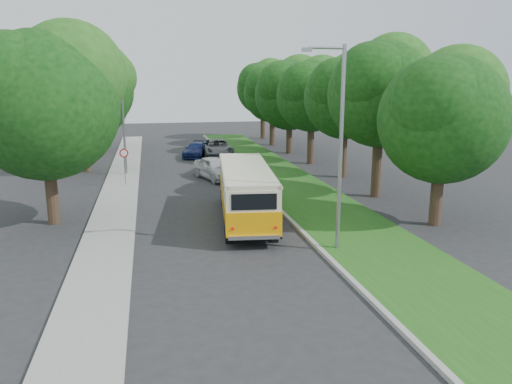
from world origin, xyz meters
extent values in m
plane|color=#272729|center=(0.00, 0.00, 0.00)|extent=(120.00, 120.00, 0.00)
cube|color=gray|center=(3.60, 5.00, 0.07)|extent=(0.20, 70.00, 0.15)
cube|color=#215416|center=(5.95, 5.00, 0.07)|extent=(4.50, 70.00, 0.13)
cube|color=gray|center=(-4.80, 5.00, 0.06)|extent=(2.20, 70.00, 0.12)
cylinder|color=#332319|center=(10.15, 0.00, 1.67)|extent=(0.56, 0.56, 3.35)
sphere|color=#0C360C|center=(10.15, 0.00, 4.95)|extent=(5.85, 5.85, 5.85)
sphere|color=#0C360C|center=(11.18, 0.58, 6.12)|extent=(4.38, 4.38, 4.38)
sphere|color=#0C360C|center=(9.28, -0.73, 5.68)|extent=(4.09, 4.09, 4.09)
cylinder|color=#332319|center=(9.96, 6.00, 2.13)|extent=(0.56, 0.56, 4.26)
sphere|color=#0C360C|center=(9.96, 6.00, 5.91)|extent=(5.98, 5.98, 5.98)
sphere|color=#0C360C|center=(11.01, 6.60, 7.10)|extent=(4.49, 4.49, 4.49)
sphere|color=#0C360C|center=(9.06, 5.25, 6.65)|extent=(4.19, 4.19, 4.19)
cylinder|color=#332319|center=(10.28, 12.00, 1.98)|extent=(0.56, 0.56, 3.95)
sphere|color=#0C360C|center=(10.28, 12.00, 5.49)|extent=(5.61, 5.61, 5.61)
sphere|color=#0C360C|center=(11.26, 12.56, 6.62)|extent=(4.21, 4.21, 4.21)
sphere|color=#0C360C|center=(9.44, 11.30, 6.20)|extent=(3.92, 3.92, 3.92)
cylinder|color=#332319|center=(9.90, 18.00, 1.93)|extent=(0.56, 0.56, 3.86)
sphere|color=#0C360C|center=(9.90, 18.00, 5.41)|extent=(5.64, 5.64, 5.64)
sphere|color=#0C360C|center=(10.89, 18.56, 6.54)|extent=(4.23, 4.23, 4.23)
sphere|color=#0C360C|center=(9.05, 17.30, 6.12)|extent=(3.95, 3.95, 3.95)
cylinder|color=#332319|center=(9.80, 24.00, 1.79)|extent=(0.56, 0.56, 3.58)
sphere|color=#0C360C|center=(9.80, 24.00, 5.33)|extent=(6.36, 6.36, 6.36)
sphere|color=#0C360C|center=(10.91, 24.64, 6.60)|extent=(4.77, 4.77, 4.77)
sphere|color=#0C360C|center=(8.84, 23.21, 6.12)|extent=(4.45, 4.45, 4.45)
cylinder|color=#332319|center=(9.67, 30.00, 1.84)|extent=(0.56, 0.56, 3.68)
sphere|color=#0C360C|center=(9.67, 30.00, 5.31)|extent=(5.91, 5.91, 5.91)
sphere|color=#0C360C|center=(10.70, 30.59, 6.49)|extent=(4.43, 4.43, 4.43)
sphere|color=#0C360C|center=(8.78, 29.26, 6.05)|extent=(4.14, 4.14, 4.14)
cylinder|color=#332319|center=(10.05, 36.00, 2.02)|extent=(0.56, 0.56, 4.05)
sphere|color=#0C360C|center=(10.05, 36.00, 5.69)|extent=(5.97, 5.97, 5.97)
sphere|color=#0C360C|center=(11.09, 36.60, 6.88)|extent=(4.48, 4.48, 4.48)
sphere|color=#0C360C|center=(9.15, 35.25, 6.43)|extent=(4.18, 4.18, 4.18)
cylinder|color=#332319|center=(-7.50, 4.00, 1.84)|extent=(0.56, 0.56, 3.68)
sphere|color=#0C360C|center=(-7.50, 4.00, 5.55)|extent=(6.80, 6.80, 6.80)
sphere|color=#0C360C|center=(-6.31, 4.68, 6.91)|extent=(5.10, 5.10, 5.10)
sphere|color=#0C360C|center=(-8.52, 3.15, 6.40)|extent=(4.76, 4.76, 4.76)
cylinder|color=#332319|center=(-7.50, 18.00, 1.84)|extent=(0.56, 0.56, 3.68)
sphere|color=#0C360C|center=(-7.50, 18.00, 5.55)|extent=(6.80, 6.80, 6.80)
sphere|color=#0C360C|center=(-6.31, 18.68, 6.91)|extent=(5.10, 5.10, 5.10)
sphere|color=#0C360C|center=(-8.52, 17.15, 6.40)|extent=(4.76, 4.76, 4.76)
cylinder|color=#332319|center=(-7.50, 30.00, 1.84)|extent=(0.56, 0.56, 3.68)
sphere|color=#0C360C|center=(-7.50, 30.00, 5.55)|extent=(6.80, 6.80, 6.80)
sphere|color=#0C360C|center=(-6.31, 30.68, 6.91)|extent=(5.10, 5.10, 5.10)
sphere|color=#0C360C|center=(-8.52, 29.15, 6.40)|extent=(4.76, 4.76, 4.76)
cylinder|color=gray|center=(4.30, -2.50, 4.00)|extent=(0.16, 0.16, 8.00)
cylinder|color=gray|center=(3.60, -2.50, 7.85)|extent=(1.40, 0.10, 0.10)
cube|color=gray|center=(2.85, -2.50, 7.78)|extent=(0.35, 0.16, 0.14)
cylinder|color=gray|center=(-4.60, 16.00, 3.75)|extent=(0.16, 0.16, 7.50)
cylinder|color=gray|center=(-5.30, 16.00, 7.35)|extent=(1.40, 0.10, 0.10)
cube|color=gray|center=(-6.05, 16.00, 7.28)|extent=(0.35, 0.16, 0.14)
cylinder|color=gray|center=(-4.50, 12.00, 1.25)|extent=(0.06, 0.06, 2.50)
cone|color=red|center=(-4.50, 11.96, 2.15)|extent=(0.56, 0.02, 0.56)
cone|color=white|center=(-4.50, 11.94, 2.15)|extent=(0.40, 0.02, 0.40)
imported|color=silver|center=(1.48, 13.11, 0.77)|extent=(3.09, 4.86, 1.54)
imported|color=silver|center=(3.00, 15.26, 0.66)|extent=(1.45, 4.03, 1.32)
imported|color=navy|center=(1.15, 23.54, 0.63)|extent=(3.07, 4.66, 1.26)
imported|color=#5A5C62|center=(3.00, 23.50, 0.76)|extent=(2.58, 5.47, 1.51)
camera|label=1|loc=(-2.89, -20.43, 6.74)|focal=35.00mm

